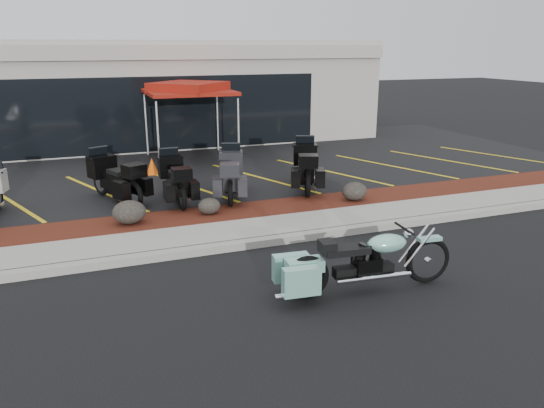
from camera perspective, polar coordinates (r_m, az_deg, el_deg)
name	(u,v)px	position (r m, az deg, el deg)	size (l,w,h in m)	color
ground	(251,266)	(9.66, -2.23, -6.67)	(90.00, 90.00, 0.00)	black
curb	(237,245)	(10.43, -3.83, -4.45)	(24.00, 0.25, 0.15)	gray
sidewalk	(227,234)	(11.06, -4.90, -3.22)	(24.00, 1.20, 0.15)	gray
mulch_bed	(212,217)	(12.15, -6.46, -1.38)	(24.00, 1.20, 0.16)	#3A0E0D
upper_lot	(169,168)	(17.26, -10.99, 3.84)	(26.00, 9.60, 0.15)	black
dealership_building	(139,91)	(23.13, -14.08, 11.71)	(18.00, 8.16, 4.00)	#A59F95
boulder_left	(129,212)	(11.72, -15.12, -0.85)	(0.71, 0.59, 0.51)	black
boulder_mid	(209,206)	(12.06, -6.78, -0.22)	(0.52, 0.43, 0.37)	black
boulder_right	(354,191)	(13.20, 8.85, 1.38)	(0.64, 0.53, 0.45)	black
hero_cruiser	(428,254)	(9.17, 16.44, -5.15)	(2.99, 0.76, 1.05)	#7FC6B0
touring_black_front	(100,171)	(14.08, -18.02, 3.38)	(2.18, 0.83, 1.27)	black
touring_black_mid	(170,171)	(13.78, -10.93, 3.52)	(2.08, 0.80, 1.21)	black
touring_grey	(231,166)	(14.02, -4.40, 4.09)	(2.16, 0.82, 1.26)	#29292E
touring_black_rear	(305,158)	(14.83, 3.54, 4.91)	(2.25, 0.86, 1.31)	black
traffic_cone	(152,166)	(16.15, -12.78, 4.00)	(0.36, 0.36, 0.48)	#F05408
popup_canopy	(189,90)	(17.79, -8.94, 12.07)	(3.20, 3.20, 2.54)	silver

